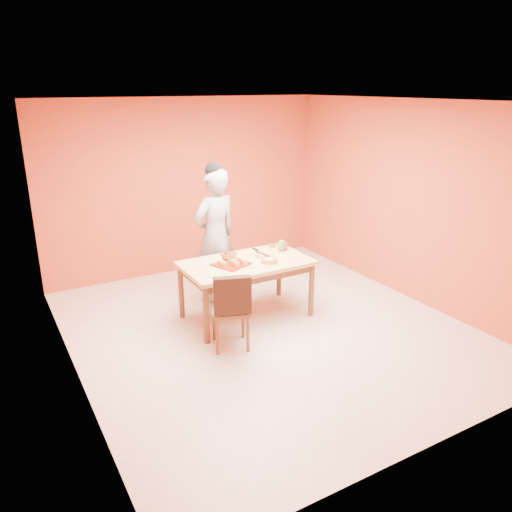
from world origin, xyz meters
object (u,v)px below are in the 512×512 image
sponge_cake (269,261)px  egg_ornament (282,245)px  checker_tin (272,246)px  person (215,236)px  magenta_glass (285,246)px  dining_chair (231,308)px  red_dinner_plate (229,254)px  dining_table (246,268)px  pastry_platter (231,264)px

sponge_cake → egg_ornament: (0.40, 0.34, 0.04)m
sponge_cake → checker_tin: (0.38, 0.55, -0.02)m
person → checker_tin: size_ratio=19.86×
sponge_cake → magenta_glass: bearing=37.0°
magenta_glass → dining_chair: bearing=-148.0°
dining_chair → magenta_glass: (1.21, 0.75, 0.32)m
magenta_glass → red_dinner_plate: bearing=165.1°
person → magenta_glass: person is taller
person → checker_tin: person is taller
egg_ornament → dining_table: bearing=-161.7°
dining_chair → person: 1.46m
sponge_cake → dining_table: bearing=136.5°
red_dinner_plate → pastry_platter: bearing=-112.6°
dining_table → pastry_platter: (-0.23, -0.02, 0.11)m
magenta_glass → pastry_platter: bearing=-169.6°
dining_chair → sponge_cake: bearing=47.7°
sponge_cake → egg_ornament: 0.52m
dining_chair → person: size_ratio=0.51×
pastry_platter → magenta_glass: bearing=10.4°
person → egg_ornament: 0.91m
dining_table → person: 0.76m
dining_table → red_dinner_plate: 0.37m
egg_ornament → checker_tin: egg_ornament is taller
pastry_platter → magenta_glass: magenta_glass is taller
checker_tin → egg_ornament: bearing=-86.1°
sponge_cake → dining_chair: bearing=-151.5°
pastry_platter → sponge_cake: (0.44, -0.19, 0.03)m
sponge_cake → magenta_glass: 0.58m
pastry_platter → magenta_glass: size_ratio=3.95×
dining_table → magenta_glass: size_ratio=17.07×
egg_ornament → dining_chair: bearing=-141.2°
dining_table → checker_tin: (0.60, 0.35, 0.11)m
dining_chair → dining_table: bearing=68.0°
dining_table → dining_chair: size_ratio=1.72×
magenta_glass → checker_tin: bearing=112.3°
dining_chair → pastry_platter: dining_chair is taller
dining_chair → person: (0.44, 1.32, 0.44)m
dining_chair → person: bearing=90.7°
pastry_platter → sponge_cake: bearing=-23.0°
dining_chair → red_dinner_plate: dining_chair is taller
magenta_glass → checker_tin: size_ratio=1.01×
person → pastry_platter: 0.76m
sponge_cake → magenta_glass: size_ratio=2.25×
egg_ornament → person: bearing=146.2°
pastry_platter → dining_table: bearing=4.2°
pastry_platter → red_dinner_plate: size_ratio=1.70×
dining_chair → checker_tin: (1.13, 0.96, 0.29)m
sponge_cake → person: bearing=108.2°
person → red_dinner_plate: 0.40m
pastry_platter → red_dinner_plate: bearing=67.4°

